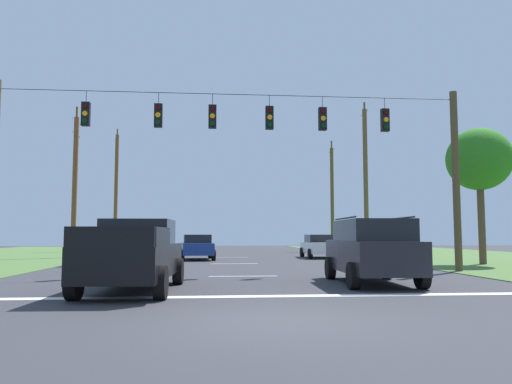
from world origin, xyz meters
TOP-DOWN VIEW (x-y plane):
  - ground_plane at (0.00, 0.00)m, footprint 120.00×120.00m
  - stop_bar_stripe at (0.00, 3.46)m, footprint 15.95×0.45m
  - lane_dash_0 at (0.00, 9.46)m, footprint 2.50×0.15m
  - lane_dash_1 at (0.00, 17.38)m, footprint 2.50×0.15m
  - lane_dash_2 at (0.00, 24.64)m, footprint 2.50×0.15m
  - overhead_signal_span at (-0.22, 10.91)m, footprint 18.86×0.31m
  - pickup_truck at (-3.25, 4.95)m, footprint 2.48×5.48m
  - suv_black at (3.81, 6.28)m, footprint 2.37×4.88m
  - distant_car_crossing_white at (5.88, 23.42)m, footprint 2.03×4.30m
  - distant_car_oncoming at (-5.70, 16.40)m, footprint 4.32×2.06m
  - distant_car_far_parked at (-2.06, 21.86)m, footprint 2.29×4.43m
  - utility_pole_mid_right at (10.01, 26.37)m, footprint 0.33×1.57m
  - utility_pole_far_right at (10.23, 37.55)m, footprint 0.33×1.84m
  - utility_pole_mid_left at (-10.22, 24.71)m, footprint 0.33×1.86m
  - utility_pole_far_left at (-10.09, 38.19)m, footprint 0.34×1.61m
  - tree_roadside_far_right at (12.56, 15.39)m, footprint 3.29×3.29m

SIDE VIEW (x-z plane):
  - ground_plane at x=0.00m, z-range 0.00..0.00m
  - stop_bar_stripe at x=0.00m, z-range 0.00..0.01m
  - lane_dash_0 at x=0.00m, z-range 0.00..0.01m
  - lane_dash_1 at x=0.00m, z-range 0.00..0.01m
  - lane_dash_2 at x=0.00m, z-range 0.00..0.01m
  - distant_car_crossing_white at x=5.88m, z-range 0.03..1.55m
  - distant_car_oncoming at x=-5.70m, z-range 0.03..1.55m
  - distant_car_far_parked at x=-2.06m, z-range 0.03..1.55m
  - pickup_truck at x=-3.25m, z-range -0.01..1.94m
  - suv_black at x=3.81m, z-range 0.03..2.09m
  - overhead_signal_span at x=-0.22m, z-range 0.65..8.22m
  - utility_pole_mid_left at x=-10.22m, z-range -0.12..9.93m
  - utility_pole_far_right at x=10.23m, z-range -0.21..10.29m
  - tree_roadside_far_right at x=12.56m, z-range 1.85..8.86m
  - utility_pole_mid_right at x=10.01m, z-range -0.15..11.14m
  - utility_pole_far_left at x=-10.09m, z-range -0.16..11.27m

